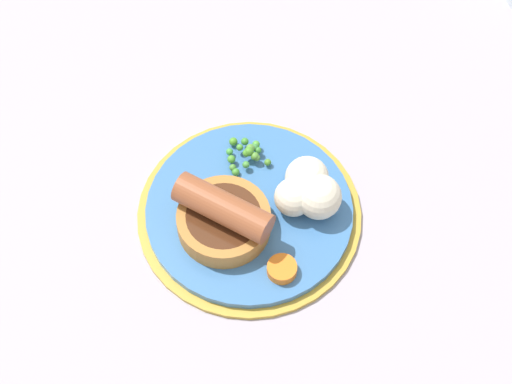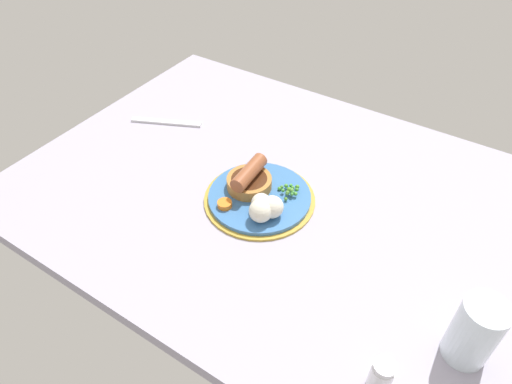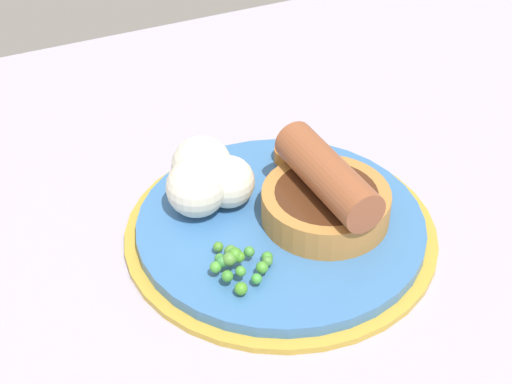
{
  "view_description": "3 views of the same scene",
  "coord_description": "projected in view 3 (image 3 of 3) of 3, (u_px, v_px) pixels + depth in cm",
  "views": [
    {
      "loc": [
        37.36,
        28.97,
        79.86
      ],
      "look_at": [
        0.72,
        4.71,
        6.27
      ],
      "focal_mm": 60.0,
      "sensor_mm": 36.0,
      "label": 1
    },
    {
      "loc": [
        -34.58,
        62.55,
        68.29
      ],
      "look_at": [
        2.32,
        5.23,
        5.44
      ],
      "focal_mm": 32.0,
      "sensor_mm": 36.0,
      "label": 2
    },
    {
      "loc": [
        -19.06,
        -38.26,
        44.75
      ],
      "look_at": [
        0.56,
        6.25,
        6.4
      ],
      "focal_mm": 60.0,
      "sensor_mm": 36.0,
      "label": 3
    }
  ],
  "objects": [
    {
      "name": "dining_table",
      "position": [
        284.0,
        299.0,
        0.6
      ],
      "size": [
        110.0,
        80.0,
        3.0
      ],
      "primitive_type": "cube",
      "color": "#9E99AD",
      "rests_on": "ground"
    },
    {
      "name": "dinner_plate",
      "position": [
        281.0,
        230.0,
        0.63
      ],
      "size": [
        23.03,
        23.03,
        1.4
      ],
      "color": "#B79333",
      "rests_on": "dining_table"
    },
    {
      "name": "sausage_pudding",
      "position": [
        326.0,
        196.0,
        0.61
      ],
      "size": [
        9.37,
        10.12,
        5.52
      ],
      "rotation": [
        0.0,
        0.0,
        1.64
      ],
      "color": "#AD7538",
      "rests_on": "dinner_plate"
    },
    {
      "name": "pea_pile",
      "position": [
        237.0,
        261.0,
        0.58
      ],
      "size": [
        4.6,
        5.26,
        1.93
      ],
      "color": "#4A9B36",
      "rests_on": "dinner_plate"
    },
    {
      "name": "cauliflower_floret",
      "position": [
        206.0,
        178.0,
        0.63
      ],
      "size": [
        6.72,
        6.71,
        4.61
      ],
      "color": "beige",
      "rests_on": "dinner_plate"
    },
    {
      "name": "carrot_slice_2",
      "position": [
        293.0,
        154.0,
        0.68
      ],
      "size": [
        3.31,
        3.31,
        1.13
      ],
      "primitive_type": "cylinder",
      "rotation": [
        0.0,
        0.0,
        1.71
      ],
      "color": "orange",
      "rests_on": "dinner_plate"
    }
  ]
}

